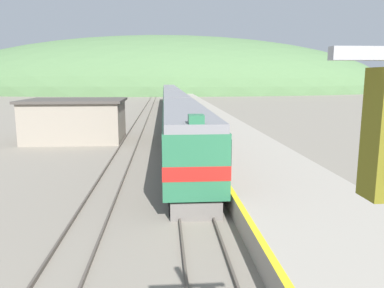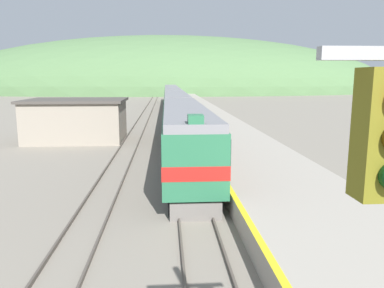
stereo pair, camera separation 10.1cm
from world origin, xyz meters
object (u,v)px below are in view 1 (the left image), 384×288
(carriage_third, at_px, (171,99))
(carriage_fourth, at_px, (169,93))
(carriage_second, at_px, (175,108))
(express_train_lead_car, at_px, (184,134))

(carriage_third, bearing_deg, carriage_fourth, 90.00)
(carriage_third, bearing_deg, carriage_second, -90.00)
(carriage_second, bearing_deg, carriage_third, 90.00)
(carriage_fourth, bearing_deg, carriage_third, -90.00)
(carriage_second, distance_m, carriage_fourth, 43.25)
(express_train_lead_car, bearing_deg, carriage_third, 90.00)
(carriage_fourth, bearing_deg, carriage_second, -90.00)
(carriage_second, bearing_deg, express_train_lead_car, -90.00)
(carriage_second, distance_m, carriage_third, 21.62)
(express_train_lead_car, xyz_separation_m, carriage_second, (0.00, 21.56, -0.01))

